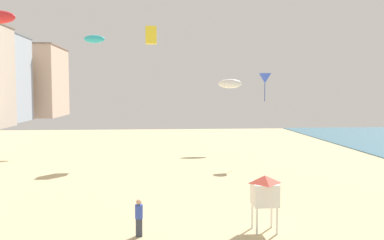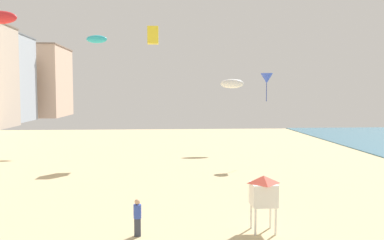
{
  "view_description": "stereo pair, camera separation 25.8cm",
  "coord_description": "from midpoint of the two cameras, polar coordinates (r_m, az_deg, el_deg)",
  "views": [
    {
      "loc": [
        4.04,
        -7.44,
        6.3
      ],
      "look_at": [
        5.92,
        16.1,
        4.63
      ],
      "focal_mm": 38.14,
      "sensor_mm": 36.0,
      "label": 1
    },
    {
      "loc": [
        4.29,
        -7.46,
        6.3
      ],
      "look_at": [
        5.92,
        16.1,
        4.63
      ],
      "focal_mm": 38.14,
      "sensor_mm": 36.0,
      "label": 2
    }
  ],
  "objects": [
    {
      "name": "kite_cyan_parafoil_2",
      "position": [
        47.53,
        -13.66,
        10.95
      ],
      "size": [
        2.28,
        0.63,
        0.89
      ],
      "color": "#2DB7CC"
    },
    {
      "name": "kite_flyer",
      "position": [
        18.29,
        -7.84,
        -13.11
      ],
      "size": [
        0.34,
        0.34,
        1.64
      ],
      "rotation": [
        0.0,
        0.0,
        3.58
      ],
      "color": "#383D4C",
      "rests_on": "ground"
    },
    {
      "name": "kite_yellow_box_2",
      "position": [
        39.7,
        -5.93,
        11.71
      ],
      "size": [
        1.04,
        1.04,
        1.63
      ],
      "color": "yellow"
    },
    {
      "name": "lifeguard_stand",
      "position": [
        18.77,
        9.74,
        -9.77
      ],
      "size": [
        1.1,
        1.1,
        2.55
      ],
      "rotation": [
        0.0,
        0.0,
        0.24
      ],
      "color": "white",
      "rests_on": "ground"
    },
    {
      "name": "kite_white_parafoil",
      "position": [
        44.11,
        5.18,
        5.08
      ],
      "size": [
        2.53,
        0.7,
        0.98
      ],
      "color": "white"
    },
    {
      "name": "boardwalk_hotel_furthest",
      "position": [
        110.49,
        -22.47,
        5.0
      ],
      "size": [
        18.34,
        18.34,
        17.44
      ],
      "color": "beige",
      "rests_on": "ground"
    },
    {
      "name": "kite_blue_delta",
      "position": [
        37.18,
        9.96,
        5.75
      ],
      "size": [
        1.1,
        1.1,
        2.5
      ],
      "color": "blue"
    }
  ]
}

